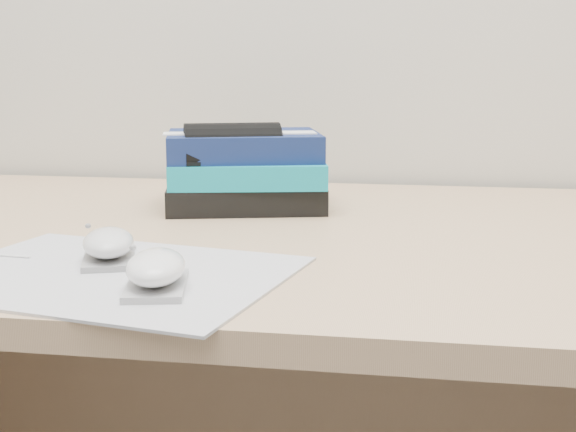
% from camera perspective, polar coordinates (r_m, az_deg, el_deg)
% --- Properties ---
extents(desk, '(1.60, 0.80, 0.73)m').
position_cam_1_polar(desk, '(1.15, 4.45, -11.86)').
color(desk, tan).
rests_on(desk, ground).
extents(mousepad, '(0.40, 0.33, 0.00)m').
position_cam_1_polar(mousepad, '(0.83, -12.65, -4.07)').
color(mousepad, '#9E9EA7').
rests_on(mousepad, desk).
extents(mouse_rear, '(0.08, 0.11, 0.04)m').
position_cam_1_polar(mouse_rear, '(0.87, -12.65, -2.04)').
color(mouse_rear, gray).
rests_on(mouse_rear, mousepad).
extents(mouse_front, '(0.08, 0.11, 0.04)m').
position_cam_1_polar(mouse_front, '(0.76, -9.37, -3.82)').
color(mouse_front, '#A5A5A8').
rests_on(mouse_front, mousepad).
extents(book_stack, '(0.26, 0.23, 0.11)m').
position_cam_1_polar(book_stack, '(1.18, -3.03, 3.26)').
color(book_stack, black).
rests_on(book_stack, desk).
extents(pouch, '(0.16, 0.13, 0.13)m').
position_cam_1_polar(pouch, '(1.15, -3.96, 3.37)').
color(pouch, black).
rests_on(pouch, desk).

